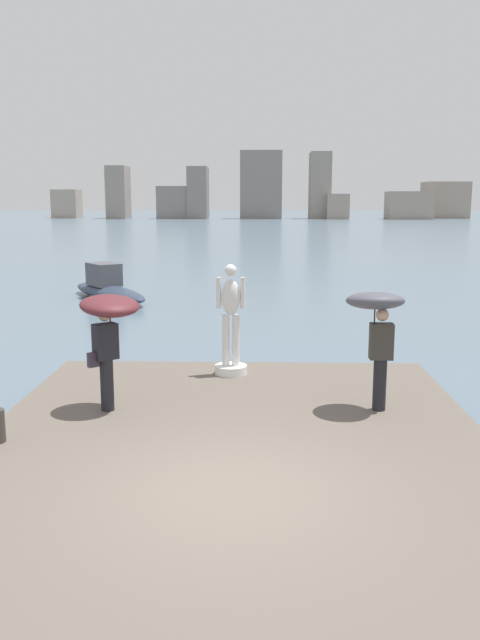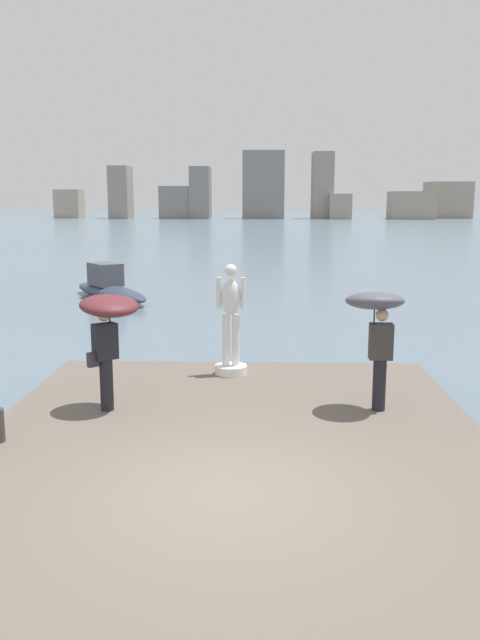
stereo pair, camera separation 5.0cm
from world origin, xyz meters
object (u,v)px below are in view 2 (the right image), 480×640
object	(u,v)px
statue_white_figure	(231,330)
boat_near	(109,288)
onlooker_left	(108,320)
onlooker_right	(376,317)

from	to	relation	value
statue_white_figure	boat_near	world-z (taller)	statue_white_figure
boat_near	onlooker_left	bearing A→B (deg)	-76.95
onlooker_left	onlooker_right	distance (m)	4.43
statue_white_figure	onlooker_right	distance (m)	3.40
onlooker_left	onlooker_right	xyz separation A→B (m)	(4.43, 0.09, 0.06)
statue_white_figure	onlooker_right	bearing A→B (deg)	-41.48
onlooker_right	boat_near	world-z (taller)	onlooker_right
statue_white_figure	onlooker_left	bearing A→B (deg)	-129.98
onlooker_left	statue_white_figure	bearing A→B (deg)	50.02
statue_white_figure	onlooker_left	size ratio (longest dim) A/B	1.13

